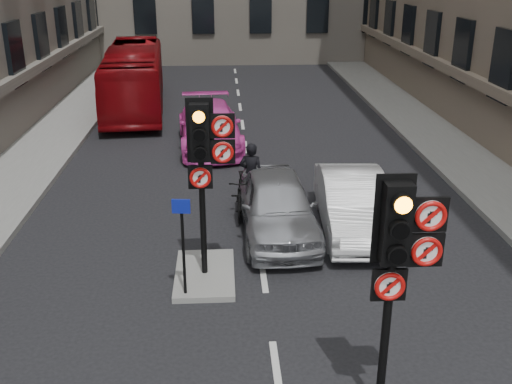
{
  "coord_description": "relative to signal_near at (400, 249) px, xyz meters",
  "views": [
    {
      "loc": [
        -0.77,
        -5.82,
        6.09
      ],
      "look_at": [
        -0.26,
        3.09,
        2.6
      ],
      "focal_mm": 42.0,
      "sensor_mm": 36.0,
      "label": 1
    }
  ],
  "objects": [
    {
      "name": "signal_near",
      "position": [
        0.0,
        0.0,
        0.0
      ],
      "size": [
        0.91,
        0.4,
        3.58
      ],
      "color": "black",
      "rests_on": "ground"
    },
    {
      "name": "signal_far",
      "position": [
        -2.6,
        4.0,
        0.12
      ],
      "size": [
        0.91,
        0.4,
        3.58
      ],
      "color": "black",
      "rests_on": "centre_island"
    },
    {
      "name": "info_sign",
      "position": [
        -3.04,
        3.19,
        -1.2
      ],
      "size": [
        0.34,
        0.11,
        1.95
      ],
      "rotation": [
        0.0,
        0.0,
        -0.11
      ],
      "color": "black",
      "rests_on": "centre_island"
    },
    {
      "name": "bus_red",
      "position": [
        -5.99,
        18.98,
        -1.24
      ],
      "size": [
        3.06,
        9.77,
        2.68
      ],
      "primitive_type": "imported",
      "rotation": [
        0.0,
        0.0,
        0.09
      ],
      "color": "maroon",
      "rests_on": "ground"
    },
    {
      "name": "pavement_left",
      "position": [
        -8.69,
        11.01,
        -2.5
      ],
      "size": [
        3.0,
        50.0,
        0.16
      ],
      "primitive_type": "cube",
      "color": "gray",
      "rests_on": "ground"
    },
    {
      "name": "car_silver",
      "position": [
        -1.03,
        6.01,
        -1.86
      ],
      "size": [
        1.86,
        4.3,
        1.45
      ],
      "primitive_type": "imported",
      "rotation": [
        0.0,
        0.0,
        0.04
      ],
      "color": "#94969B",
      "rests_on": "ground"
    },
    {
      "name": "motorcyclist",
      "position": [
        -1.55,
        7.81,
        -1.73
      ],
      "size": [
        0.71,
        0.57,
        1.71
      ],
      "primitive_type": "imported",
      "rotation": [
        0.0,
        0.0,
        2.86
      ],
      "color": "black",
      "rests_on": "ground"
    },
    {
      "name": "car_white",
      "position": [
        0.78,
        6.11,
        -1.89
      ],
      "size": [
        1.69,
        4.27,
        1.38
      ],
      "primitive_type": "imported",
      "rotation": [
        0.0,
        0.0,
        -0.05
      ],
      "color": "silver",
      "rests_on": "ground"
    },
    {
      "name": "motorcycle",
      "position": [
        -1.85,
        7.12,
        -2.04
      ],
      "size": [
        0.64,
        1.83,
        1.08
      ],
      "primitive_type": "imported",
      "rotation": [
        0.0,
        0.0,
        -0.08
      ],
      "color": "black",
      "rests_on": "ground"
    },
    {
      "name": "car_pink",
      "position": [
        -2.71,
        13.18,
        -1.85
      ],
      "size": [
        2.44,
        5.2,
        1.47
      ],
      "primitive_type": "imported",
      "rotation": [
        0.0,
        0.0,
        0.08
      ],
      "color": "#E142AD",
      "rests_on": "ground"
    },
    {
      "name": "pavement_right",
      "position": [
        5.71,
        11.01,
        -2.5
      ],
      "size": [
        3.0,
        50.0,
        0.16
      ],
      "primitive_type": "cube",
      "color": "gray",
      "rests_on": "ground"
    },
    {
      "name": "centre_island",
      "position": [
        -2.69,
        4.01,
        -2.52
      ],
      "size": [
        1.2,
        2.0,
        0.12
      ],
      "primitive_type": "cube",
      "color": "gray",
      "rests_on": "ground"
    }
  ]
}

